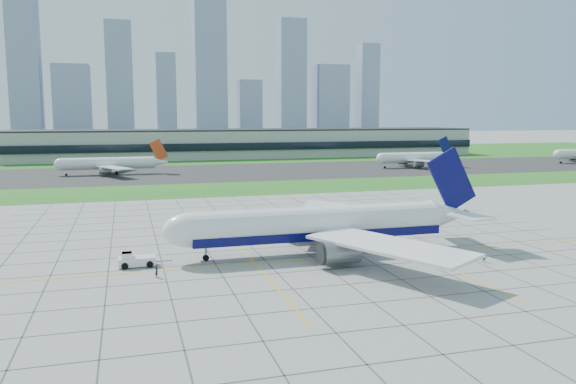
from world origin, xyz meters
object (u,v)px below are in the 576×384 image
airliner (321,225)px  crew_far (484,258)px  distant_jet_2 (413,158)px  crew_near (157,271)px  distant_jet_1 (110,163)px  pushback_tug (135,260)px

airliner → crew_far: bearing=-30.0°
crew_far → distant_jet_2: (70.96, 152.97, 3.71)m
crew_far → distant_jet_2: distant_jet_2 is taller
airliner → crew_near: 28.65m
crew_near → airliner: bearing=-53.5°
airliner → distant_jet_1: bearing=104.5°
airliner → distant_jet_1: size_ratio=1.33×
distant_jet_1 → distant_jet_2: same height
distant_jet_2 → crew_far: bearing=-114.9°
pushback_tug → distant_jet_2: distant_jet_2 is taller
distant_jet_1 → crew_near: bearing=-86.3°
pushback_tug → crew_far: 54.61m
airliner → distant_jet_1: airliner is taller
crew_near → distant_jet_1: distant_jet_1 is taller
crew_near → distant_jet_2: distant_jet_2 is taller
crew_near → crew_far: bearing=-74.9°
crew_near → pushback_tug: bearing=44.1°
distant_jet_2 → distant_jet_1: bearing=177.7°
airliner → crew_far: (22.75, -13.17, -4.04)m
crew_far → distant_jet_2: 168.66m
airliner → distant_jet_2: bearing=56.2°
airliner → pushback_tug: size_ratio=6.98×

